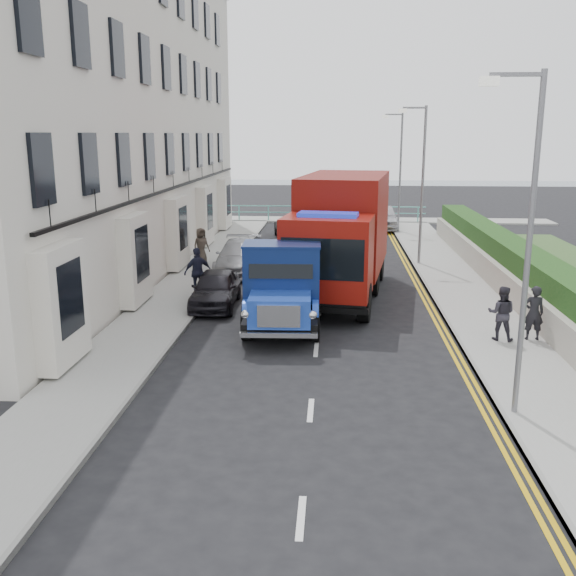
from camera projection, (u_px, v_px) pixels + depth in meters
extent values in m
plane|color=black|center=(314.00, 376.00, 15.80)|extent=(120.00, 120.00, 0.00)
cube|color=gray|center=(188.00, 286.00, 24.87)|extent=(2.40, 38.00, 0.12)
cube|color=gray|center=(462.00, 291.00, 24.14)|extent=(2.60, 38.00, 0.12)
cube|color=gray|center=(328.00, 220.00, 43.90)|extent=(30.00, 2.50, 0.12)
plane|color=slate|center=(331.00, 185.00, 73.97)|extent=(120.00, 120.00, 0.00)
cube|color=silver|center=(103.00, 105.00, 27.42)|extent=(6.00, 30.00, 14.00)
cube|color=black|center=(179.00, 186.00, 28.00)|extent=(0.12, 28.00, 0.10)
cube|color=#B2AD9E|center=(498.00, 279.00, 23.93)|extent=(0.30, 28.00, 1.00)
cube|color=#133812|center=(518.00, 268.00, 23.79)|extent=(1.20, 28.00, 1.70)
cube|color=#59B2A5|center=(328.00, 206.00, 42.88)|extent=(13.00, 0.08, 0.06)
cube|color=#59B2A5|center=(328.00, 213.00, 42.98)|extent=(13.00, 0.06, 0.05)
cylinder|color=slate|center=(528.00, 254.00, 12.73)|extent=(0.12, 0.12, 7.00)
cube|color=slate|center=(517.00, 74.00, 11.97)|extent=(1.00, 0.08, 0.08)
cube|color=beige|center=(489.00, 81.00, 12.03)|extent=(0.35, 0.18, 0.18)
cylinder|color=slate|center=(422.00, 188.00, 28.25)|extent=(0.12, 0.12, 7.00)
cube|color=slate|center=(414.00, 108.00, 27.48)|extent=(1.00, 0.08, 0.08)
cube|color=beige|center=(403.00, 111.00, 27.55)|extent=(0.35, 0.18, 0.18)
cylinder|color=slate|center=(400.00, 174.00, 37.94)|extent=(0.12, 0.12, 7.00)
cube|color=slate|center=(394.00, 114.00, 37.18)|extent=(1.00, 0.08, 0.08)
cube|color=beige|center=(385.00, 117.00, 37.24)|extent=(0.35, 0.18, 0.18)
cylinder|color=black|center=(247.00, 322.00, 18.46)|extent=(0.33, 1.07, 1.06)
cylinder|color=black|center=(314.00, 323.00, 18.40)|extent=(0.33, 1.07, 1.06)
cylinder|color=black|center=(256.00, 296.00, 21.46)|extent=(0.33, 1.07, 1.06)
cylinder|color=black|center=(314.00, 297.00, 21.39)|extent=(0.33, 1.07, 1.06)
cube|color=black|center=(283.00, 304.00, 19.89)|extent=(2.29, 5.36, 0.20)
cube|color=#2146B5|center=(280.00, 309.00, 17.82)|extent=(1.76, 1.50, 0.79)
cube|color=silver|center=(279.00, 316.00, 17.10)|extent=(1.16, 0.13, 0.61)
cube|color=#0F1F51|center=(282.00, 277.00, 18.90)|extent=(2.25, 1.40, 1.93)
cube|color=black|center=(285.00, 286.00, 21.12)|extent=(2.43, 3.17, 0.13)
cylinder|color=black|center=(290.00, 298.00, 20.74)|extent=(0.54, 1.30, 1.26)
cylinder|color=black|center=(364.00, 302.00, 20.25)|extent=(0.54, 1.30, 1.26)
cylinder|color=black|center=(309.00, 275.00, 24.12)|extent=(0.54, 1.30, 1.26)
cylinder|color=black|center=(374.00, 278.00, 23.63)|extent=(0.54, 1.30, 1.26)
cylinder|color=black|center=(320.00, 263.00, 26.51)|extent=(0.54, 1.30, 1.26)
cylinder|color=black|center=(379.00, 265.00, 26.02)|extent=(0.54, 1.30, 1.26)
cube|color=black|center=(339.00, 274.00, 23.27)|extent=(3.72, 8.30, 0.29)
cube|color=maroon|center=(327.00, 256.00, 20.16)|extent=(3.02, 2.53, 2.52)
cube|color=black|center=(322.00, 259.00, 19.13)|extent=(2.51, 0.44, 1.26)
cube|color=#6F0E08|center=(345.00, 221.00, 24.05)|extent=(3.66, 6.29, 3.43)
imported|color=black|center=(215.00, 289.00, 22.05)|extent=(1.60, 3.74, 1.26)
imported|color=#61A4D0|center=(242.00, 258.00, 27.53)|extent=(1.77, 3.85, 1.22)
imported|color=#AAABAE|center=(239.00, 257.00, 27.52)|extent=(2.08, 4.72, 1.35)
imported|color=black|center=(295.00, 227.00, 36.25)|extent=(2.84, 5.00, 1.32)
imported|color=silver|center=(383.00, 217.00, 39.92)|extent=(1.90, 4.46, 1.50)
imported|color=black|center=(534.00, 313.00, 18.07)|extent=(0.58, 0.39, 1.57)
imported|color=#2C2932|center=(501.00, 313.00, 18.05)|extent=(0.89, 0.78, 1.56)
imported|color=#1C1F33|center=(198.00, 272.00, 22.93)|extent=(1.09, 0.94, 1.76)
imported|color=#3B322A|center=(201.00, 246.00, 28.80)|extent=(0.92, 0.90, 1.60)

